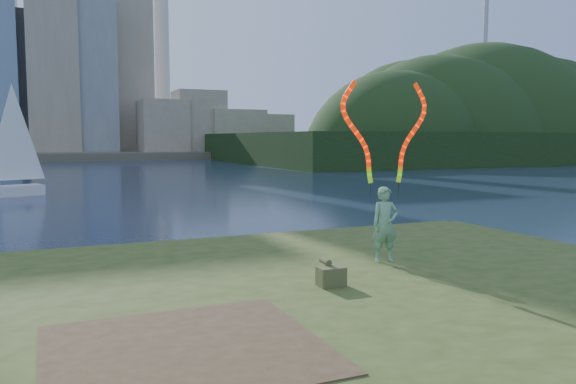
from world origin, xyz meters
name	(u,v)px	position (x,y,z in m)	size (l,w,h in m)	color
ground	(263,314)	(0.00, 0.00, 0.00)	(320.00, 320.00, 0.00)	#19253F
grassy_knoll	(317,336)	(0.00, -2.30, 0.34)	(20.00, 18.00, 0.80)	#374619
dirt_patch	(185,348)	(-2.20, -3.20, 0.81)	(3.20, 3.00, 0.02)	#47331E
far_shore	(68,154)	(0.00, 95.00, 0.60)	(320.00, 40.00, 1.20)	#504A3A
wooded_hill	(479,158)	(59.57, 59.96, 0.16)	(78.00, 50.00, 63.00)	black
woman_with_ribbons	(385,191)	(2.61, -0.08, 2.23)	(1.99, 0.47, 3.92)	#1D763C
canvas_bag	(331,275)	(0.72, -1.34, 0.98)	(0.46, 0.52, 0.43)	#454827
sailboat	(3,174)	(-5.85, 25.91, 1.27)	(4.82, 2.94, 7.37)	silver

